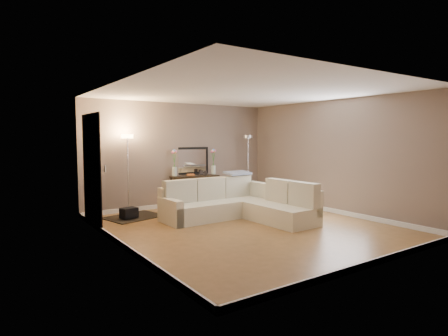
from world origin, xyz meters
TOP-DOWN VIEW (x-y plane):
  - floor at (0.00, 0.00)m, footprint 5.00×5.50m
  - ceiling at (0.00, 0.00)m, footprint 5.00×5.50m
  - wall_back at (0.00, 2.76)m, footprint 5.00×0.02m
  - wall_front at (0.00, -2.76)m, footprint 5.00×0.02m
  - wall_left at (-2.51, 0.00)m, footprint 0.02×5.50m
  - wall_right at (2.51, 0.00)m, footprint 0.02×5.50m
  - baseboard_back at (0.00, 2.73)m, footprint 5.00×0.03m
  - baseboard_front at (0.00, -2.73)m, footprint 5.00×0.03m
  - baseboard_left at (-2.48, 0.00)m, footprint 0.03×5.50m
  - baseboard_right at (2.48, 0.00)m, footprint 0.03×5.50m
  - doorway at (-2.48, 1.70)m, footprint 0.02×1.20m
  - switch_plate at (-2.48, 0.85)m, footprint 0.02×0.08m
  - sectional_sofa at (0.31, 0.70)m, footprint 2.47×2.34m
  - throw_blanket at (0.72, 1.29)m, footprint 0.64×0.40m
  - console_table at (0.21, 2.57)m, footprint 1.29×0.50m
  - leaning_mirror at (0.31, 2.72)m, footprint 0.89×0.15m
  - table_decor at (0.28, 2.52)m, footprint 0.54×0.16m
  - flower_vase_left at (-0.24, 2.63)m, footprint 0.15×0.13m
  - flower_vase_right at (0.82, 2.49)m, footprint 0.15×0.13m
  - floor_lamp_lit at (-1.49, 2.46)m, footprint 0.31×0.31m
  - floor_lamp_unlit at (1.88, 2.39)m, footprint 0.32×0.32m
  - charcoal_rug at (-1.50, 2.11)m, footprint 1.36×1.15m
  - black_bag at (-1.66, 1.96)m, footprint 0.38×0.31m

SIDE VIEW (x-z plane):
  - floor at x=0.00m, z-range -0.01..0.00m
  - charcoal_rug at x=-1.50m, z-range 0.00..0.02m
  - baseboard_back at x=0.00m, z-range 0.00..0.10m
  - baseboard_front at x=0.00m, z-range 0.00..0.10m
  - baseboard_left at x=-2.48m, z-range 0.00..0.10m
  - baseboard_right at x=2.48m, z-range 0.00..0.10m
  - black_bag at x=-1.66m, z-range 0.03..0.25m
  - sectional_sofa at x=0.31m, z-range -0.11..0.74m
  - console_table at x=0.21m, z-range 0.05..0.83m
  - table_decor at x=0.28m, z-range 0.76..0.88m
  - throw_blanket at x=0.72m, z-range 0.88..0.96m
  - flower_vase_left at x=-0.24m, z-range 0.74..1.40m
  - flower_vase_right at x=0.82m, z-range 0.74..1.40m
  - doorway at x=-2.48m, z-range 0.00..2.20m
  - leaning_mirror at x=0.31m, z-range 0.80..1.49m
  - switch_plate at x=-2.48m, z-range 1.14..1.26m
  - floor_lamp_unlit at x=1.88m, z-range 0.37..2.17m
  - floor_lamp_lit at x=-1.49m, z-range 0.37..2.18m
  - wall_back at x=0.00m, z-range 0.00..2.60m
  - wall_front at x=0.00m, z-range 0.00..2.60m
  - wall_left at x=-2.51m, z-range 0.00..2.60m
  - wall_right at x=2.51m, z-range 0.00..2.60m
  - ceiling at x=0.00m, z-range 2.60..2.61m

